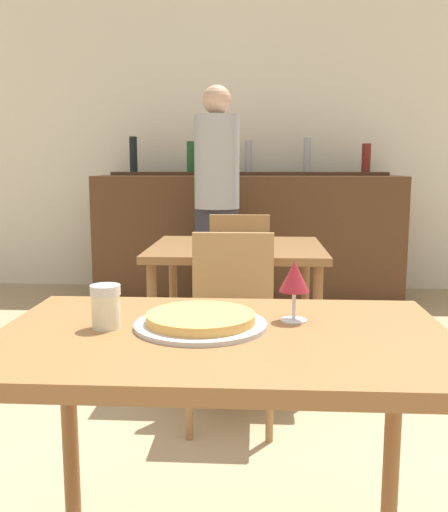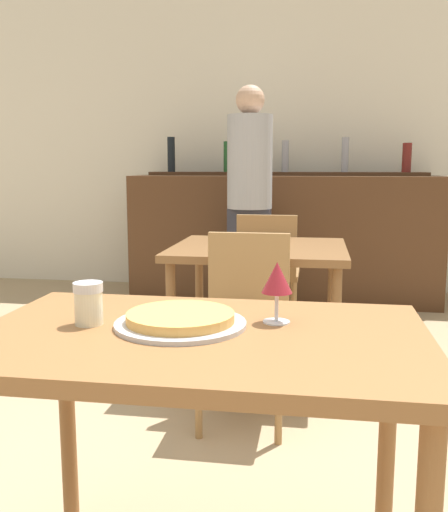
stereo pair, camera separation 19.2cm
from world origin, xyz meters
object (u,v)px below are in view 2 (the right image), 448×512
Objects in this scene: cheese_shaker at (89,303)px; wine_glass at (277,279)px; chair_far_side_back at (268,267)px; pizza_tray at (180,320)px; person_standing at (250,193)px; chair_far_side_front at (246,312)px.

wine_glass is (0.47, 0.09, 0.06)m from cheese_shaker.
chair_far_side_back is 2.34m from pizza_tray.
pizza_tray is 2.96m from person_standing.
person_standing is at bearing 88.72° from cheese_shaker.
chair_far_side_back is 2.29m from wine_glass.
person_standing is 10.97× the size of wine_glass.
chair_far_side_back reaches higher than pizza_tray.
person_standing reaches higher than chair_far_side_front.
chair_far_side_back is at bearing 95.30° from wine_glass.
wine_glass is (0.21, -2.25, 0.37)m from chair_far_side_back.
cheese_shaker is 0.06× the size of person_standing.
wine_glass is at bearing 95.30° from chair_far_side_back.
pizza_tray is 2.10× the size of wine_glass.
chair_far_side_back is (-0.00, 1.18, 0.00)m from chair_far_side_front.
wine_glass is (0.24, 0.07, 0.10)m from pizza_tray.
pizza_tray is at bearing -162.74° from wine_glass.
pizza_tray is (-0.03, -2.32, 0.27)m from chair_far_side_back.
wine_glass reaches higher than chair_far_side_front.
cheese_shaker is (-0.26, -2.34, 0.31)m from chair_far_side_back.
wine_glass is (0.21, -1.06, 0.37)m from chair_far_side_front.
person_standing is (0.07, 2.97, 0.14)m from cheese_shaker.
wine_glass reaches higher than chair_far_side_back.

